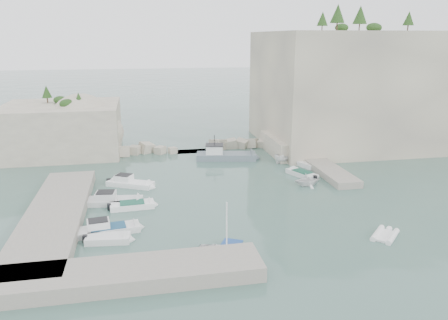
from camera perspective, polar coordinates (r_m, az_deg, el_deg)
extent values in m
plane|color=#45685E|center=(44.01, 1.50, -5.85)|extent=(400.00, 400.00, 0.00)
cube|color=beige|center=(70.99, 15.99, 8.94)|extent=(26.00, 22.00, 17.00)
cube|color=beige|center=(63.72, 9.46, 1.97)|extent=(8.00, 10.00, 2.50)
cube|color=beige|center=(67.07, -20.35, 3.86)|extent=(16.00, 14.00, 7.00)
cube|color=#9E9689|center=(42.72, -21.21, -6.87)|extent=(5.00, 24.00, 1.10)
cube|color=#9E9689|center=(31.60, -11.82, -14.32)|extent=(18.00, 4.00, 1.10)
cube|color=#9E9689|center=(56.98, 12.66, -0.74)|extent=(3.00, 16.00, 0.80)
cube|color=beige|center=(64.33, -3.61, 1.79)|extent=(28.00, 3.00, 1.40)
imported|color=white|center=(34.12, 0.35, -12.60)|extent=(5.68, 5.12, 0.97)
imported|color=white|center=(50.39, 10.75, -3.29)|extent=(2.97, 2.57, 1.55)
imported|color=white|center=(59.22, 8.24, -0.29)|extent=(4.44, 2.75, 1.61)
cylinder|color=white|center=(32.98, 0.35, -8.65)|extent=(0.10, 0.10, 4.20)
cone|color=#1E4219|center=(63.96, 14.64, 18.04)|extent=(1.96, 1.96, 2.45)
cone|color=#1E4219|center=(75.57, 17.37, 17.67)|extent=(2.24, 2.24, 2.80)
cone|color=#1E4219|center=(71.52, 23.00, 16.68)|extent=(1.57, 1.57, 1.96)
cone|color=#1E4219|center=(76.12, 12.75, 17.57)|extent=(1.79, 1.79, 2.24)
cone|color=#1E4219|center=(68.60, -22.17, 8.27)|extent=(1.40, 1.40, 1.75)
cone|color=#1E4219|center=(62.94, -18.46, 7.75)|extent=(1.12, 1.12, 1.40)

